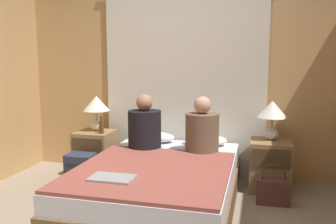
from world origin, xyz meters
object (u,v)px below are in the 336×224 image
object	(u,v)px
pillow_left	(154,137)
person_left_in_bed	(145,127)
person_right_in_bed	(202,130)
backpack_on_floor	(81,168)
nightstand_right	(270,165)
bed	(160,186)
lamp_left	(97,107)
laptop_on_bed	(112,178)
nightstand_left	(95,153)
pillow_right	(205,140)
lamp_right	(272,113)
beer_bottle_on_left_stand	(101,127)
handbag_on_floor	(273,191)

from	to	relation	value
pillow_left	person_left_in_bed	world-z (taller)	person_left_in_bed
person_right_in_bed	backpack_on_floor	world-z (taller)	person_right_in_bed
nightstand_right	bed	bearing A→B (deg)	-144.28
person_left_in_bed	backpack_on_floor	size ratio (longest dim) A/B	1.61
lamp_left	laptop_on_bed	world-z (taller)	lamp_left
nightstand_left	person_right_in_bed	world-z (taller)	person_right_in_bed
lamp_left	pillow_right	bearing A→B (deg)	0.92
bed	person_left_in_bed	bearing A→B (deg)	122.63
lamp_left	person_right_in_bed	bearing A→B (deg)	-13.77
pillow_right	laptop_on_bed	xyz separation A→B (m)	(-0.54, -1.45, -0.02)
pillow_left	laptop_on_bed	size ratio (longest dim) A/B	1.40
bed	laptop_on_bed	world-z (taller)	laptop_on_bed
person_right_in_bed	nightstand_right	bearing A→B (deg)	20.28
person_left_in_bed	person_right_in_bed	xyz separation A→B (m)	(0.63, 0.00, -0.00)
pillow_left	lamp_left	bearing A→B (deg)	-178.30
nightstand_right	pillow_right	world-z (taller)	pillow_right
lamp_left	nightstand_left	bearing A→B (deg)	-90.00
lamp_right	person_left_in_bed	size ratio (longest dim) A/B	0.70
nightstand_left	pillow_left	distance (m)	0.77
nightstand_right	beer_bottle_on_left_stand	world-z (taller)	beer_bottle_on_left_stand
pillow_right	bed	bearing A→B (deg)	-110.23
lamp_left	beer_bottle_on_left_stand	distance (m)	0.29
lamp_left	person_right_in_bed	distance (m)	1.41
lamp_right	handbag_on_floor	world-z (taller)	lamp_right
nightstand_left	handbag_on_floor	world-z (taller)	nightstand_left
nightstand_right	lamp_right	distance (m)	0.57
pillow_right	handbag_on_floor	distance (m)	0.96
lamp_right	backpack_on_floor	world-z (taller)	lamp_right
lamp_left	laptop_on_bed	xyz separation A→B (m)	(0.81, -1.43, -0.37)
beer_bottle_on_left_stand	backpack_on_floor	bearing A→B (deg)	-107.76
person_left_in_bed	lamp_left	bearing A→B (deg)	155.35
person_left_in_bed	handbag_on_floor	distance (m)	1.47
bed	handbag_on_floor	bearing A→B (deg)	18.69
bed	laptop_on_bed	distance (m)	0.70
pillow_left	handbag_on_floor	xyz separation A→B (m)	(1.36, -0.48, -0.36)
nightstand_left	nightstand_right	world-z (taller)	same
nightstand_right	pillow_left	world-z (taller)	pillow_left
person_right_in_bed	laptop_on_bed	world-z (taller)	person_right_in_bed
bed	nightstand_left	xyz separation A→B (m)	(-1.03, 0.74, 0.06)
laptop_on_bed	pillow_right	bearing A→B (deg)	69.69
pillow_right	backpack_on_floor	bearing A→B (deg)	-158.80
lamp_right	pillow_left	xyz separation A→B (m)	(-1.34, 0.02, -0.35)
pillow_left	person_right_in_bed	size ratio (longest dim) A/B	0.83
pillow_left	person_left_in_bed	size ratio (longest dim) A/B	0.82
person_left_in_bed	person_right_in_bed	bearing A→B (deg)	0.00
lamp_left	pillow_left	size ratio (longest dim) A/B	0.86
lamp_left	person_left_in_bed	world-z (taller)	person_left_in_bed
beer_bottle_on_left_stand	laptop_on_bed	size ratio (longest dim) A/B	0.58
nightstand_right	laptop_on_bed	bearing A→B (deg)	-132.97
bed	person_right_in_bed	bearing A→B (deg)	56.01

